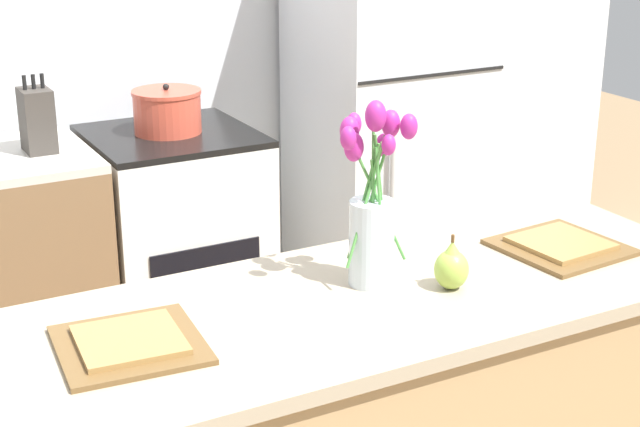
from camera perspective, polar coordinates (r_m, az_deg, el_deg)
stove_range at (r=3.83m, az=-8.33°, el=-1.83°), size 0.60×0.61×0.90m
refrigerator at (r=4.11m, az=3.94°, el=5.97°), size 0.68×0.67×1.74m
flower_vase at (r=2.27m, az=3.02°, el=0.08°), size 0.18×0.16×0.45m
pear_figurine at (r=2.31m, az=7.65°, el=-3.12°), size 0.08×0.08×0.13m
plate_setting_left at (r=2.07m, az=-11.01°, el=-7.42°), size 0.31×0.31×0.02m
plate_setting_right at (r=2.61m, az=13.82°, el=-1.82°), size 0.31×0.31×0.02m
cooking_pot at (r=3.68m, az=-8.88°, el=5.90°), size 0.26×0.26×0.18m
knife_block at (r=3.52m, az=-16.14°, el=5.25°), size 0.10×0.14×0.27m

